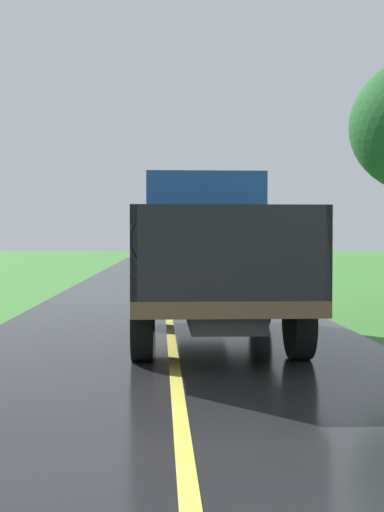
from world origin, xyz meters
The scene contains 1 object.
banana_truck_near centered at (0.65, 11.43, 1.47)m, with size 2.38×5.82×2.80m.
Camera 1 is at (-0.18, 0.43, 1.67)m, focal length 45.58 mm.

